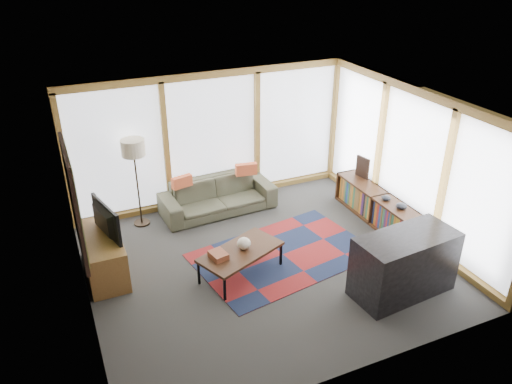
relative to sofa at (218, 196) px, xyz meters
name	(u,v)px	position (x,y,z in m)	size (l,w,h in m)	color
ground	(266,262)	(0.11, -1.95, -0.32)	(5.50, 5.50, 0.00)	#32322F
room_envelope	(280,158)	(0.61, -1.39, 1.22)	(5.52, 5.02, 2.62)	#453A33
rug	(283,255)	(0.46, -1.87, -0.31)	(2.82, 1.81, 0.01)	maroon
sofa	(218,196)	(0.00, 0.00, 0.00)	(2.17, 0.85, 0.63)	#3C3D2D
pillow_left	(182,182)	(-0.67, 0.03, 0.42)	(0.39, 0.12, 0.21)	#CF562F
pillow_right	(246,169)	(0.61, 0.05, 0.43)	(0.41, 0.12, 0.23)	#CF562F
floor_lamp	(137,183)	(-1.46, 0.11, 0.51)	(0.42, 0.42, 1.65)	black
coffee_table	(241,262)	(-0.38, -2.08, -0.10)	(1.31, 0.65, 0.44)	#331710
book_stack	(218,255)	(-0.75, -2.12, 0.17)	(0.22, 0.28, 0.09)	brown
vase	(244,243)	(-0.31, -2.04, 0.21)	(0.21, 0.21, 0.18)	beige
bookshelf	(379,209)	(2.54, -1.62, -0.03)	(0.42, 2.30, 0.57)	#331710
bowl_a	(401,206)	(2.56, -2.18, 0.31)	(0.19, 0.19, 0.10)	black
bowl_b	(386,198)	(2.51, -1.82, 0.30)	(0.17, 0.17, 0.08)	black
shelf_picture	(363,167)	(2.67, -0.84, 0.47)	(0.04, 0.32, 0.41)	black
tv_console	(104,255)	(-2.31, -1.19, 0.02)	(0.56, 1.33, 0.67)	brown
television	(100,221)	(-2.27, -1.19, 0.62)	(0.92, 0.12, 0.53)	black
bar_counter	(404,264)	(1.64, -3.42, 0.16)	(1.51, 0.70, 0.96)	black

